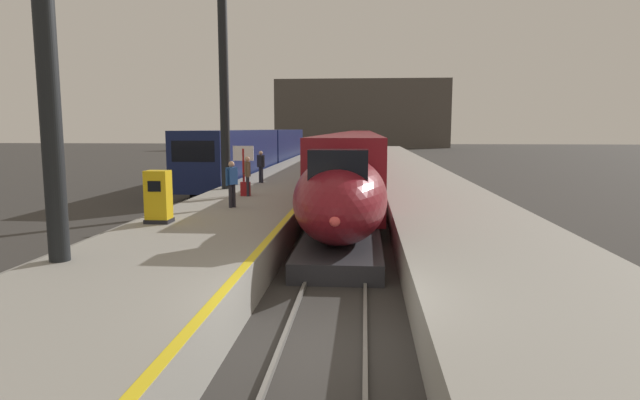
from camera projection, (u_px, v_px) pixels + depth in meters
ground_plane at (323, 349)px, 9.53m from camera, size 260.00×260.00×0.00m
platform_left at (290, 182)px, 34.24m from camera, size 4.80×110.00×1.05m
platform_right at (418, 183)px, 33.57m from camera, size 4.80×110.00×1.05m
platform_left_safety_stripe at (326, 174)px, 33.98m from camera, size 0.20×107.80×0.01m
rail_main_left at (343, 185)px, 36.74m from camera, size 0.08×110.00×0.12m
rail_main_right at (365, 185)px, 36.62m from camera, size 0.08×110.00×0.12m
rail_secondary_left at (228, 184)px, 37.41m from camera, size 0.08×110.00×0.12m
rail_secondary_right at (249, 184)px, 37.29m from camera, size 0.08×110.00×0.12m
highspeed_train_main at (357, 150)px, 49.11m from camera, size 2.92×74.99×3.60m
regional_train_adjacent at (261, 150)px, 45.38m from camera, size 2.85×36.60×3.80m
station_column_near at (46, 10)px, 10.93m from camera, size 4.00×0.68×8.52m
station_column_mid at (223, 59)px, 24.79m from camera, size 4.00×0.68×10.20m
passenger_near_edge at (248, 173)px, 22.68m from camera, size 0.33×0.54×1.69m
passenger_mid_platform at (261, 164)px, 28.27m from camera, size 0.45×0.41×1.69m
passenger_far_waiting at (232, 180)px, 19.35m from camera, size 0.39×0.50×1.69m
rolling_suitcase at (245, 189)px, 22.80m from camera, size 0.40×0.22×0.98m
ticket_machine_yellow at (158, 199)px, 16.23m from camera, size 0.76×0.62×1.60m
departure_info_board at (243, 160)px, 23.08m from camera, size 0.90×0.10×2.12m
terminus_back_wall at (362, 113)px, 109.34m from camera, size 36.00×2.00×14.00m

